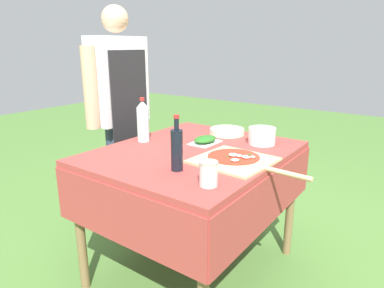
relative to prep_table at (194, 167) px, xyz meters
The scene contains 10 objects.
ground_plane 0.68m from the prep_table, ahead, with size 12.00×12.00×0.00m, color #517F38.
prep_table is the anchor object (origin of this frame).
person_cook 0.85m from the prep_table, 76.93° to the left, with size 0.61×0.21×1.61m.
pizza_on_peel 0.32m from the prep_table, 98.29° to the right, with size 0.39×0.60×0.05m.
oil_bottle 0.39m from the prep_table, 158.17° to the right, with size 0.06×0.06×0.27m.
water_bottle 0.43m from the prep_table, 94.01° to the left, with size 0.07×0.07×0.27m.
herb_container 0.20m from the prep_table, 10.24° to the left, with size 0.19×0.13×0.04m.
mixing_tub 0.45m from the prep_table, 36.67° to the right, with size 0.16×0.16×0.10m, color silver.
plate_stack 0.44m from the prep_table, ahead, with size 0.23×0.23×0.04m.
sauce_jar 0.53m from the prep_table, 137.43° to the right, with size 0.08×0.08×0.11m.
Camera 1 is at (-1.50, -1.07, 1.35)m, focal length 32.00 mm.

